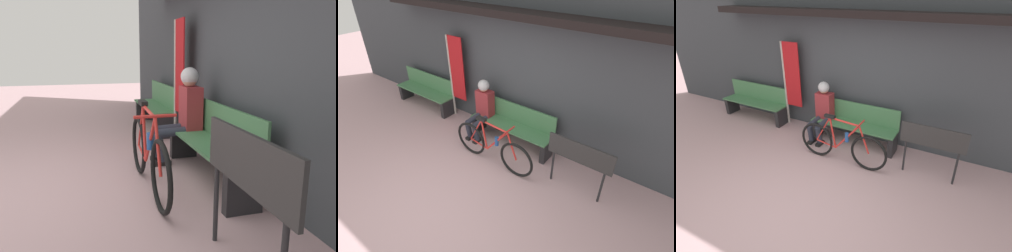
{
  "view_description": "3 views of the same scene",
  "coord_description": "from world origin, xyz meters",
  "views": [
    {
      "loc": [
        3.22,
        0.52,
        1.42
      ],
      "look_at": [
        -0.16,
        1.47,
        0.62
      ],
      "focal_mm": 35.0,
      "sensor_mm": 36.0,
      "label": 1
    },
    {
      "loc": [
        2.51,
        -1.66,
        3.29
      ],
      "look_at": [
        0.1,
        1.53,
        0.68
      ],
      "focal_mm": 28.0,
      "sensor_mm": 36.0,
      "label": 2
    },
    {
      "loc": [
        1.96,
        -2.37,
        2.84
      ],
      "look_at": [
        -0.04,
        1.46,
        0.61
      ],
      "focal_mm": 28.0,
      "sensor_mm": 36.0,
      "label": 3
    }
  ],
  "objects": [
    {
      "name": "bicycle",
      "position": [
        0.05,
        1.19,
        0.37
      ],
      "size": [
        1.73,
        0.4,
        0.91
      ],
      "color": "black",
      "rests_on": "ground_plane"
    },
    {
      "name": "park_bench_far",
      "position": [
        -2.75,
        1.95,
        0.4
      ],
      "size": [
        1.73,
        0.42,
        0.84
      ],
      "color": "#477F51",
      "rests_on": "ground_plane"
    },
    {
      "name": "storefront_wall",
      "position": [
        0.0,
        2.31,
        1.66
      ],
      "size": [
        12.0,
        0.56,
        3.2
      ],
      "color": "#3D4247",
      "rests_on": "ground_plane"
    },
    {
      "name": "park_bench_near",
      "position": [
        -0.06,
        1.95,
        0.4
      ],
      "size": [
        1.79,
        0.42,
        0.84
      ],
      "color": "#477F51",
      "rests_on": "ground_plane"
    },
    {
      "name": "person_seated",
      "position": [
        -0.74,
        1.84,
        0.7
      ],
      "size": [
        0.34,
        0.63,
        1.23
      ],
      "color": "#2D3342",
      "rests_on": "ground_plane"
    },
    {
      "name": "signboard",
      "position": [
        1.55,
        1.48,
        0.72
      ],
      "size": [
        1.05,
        0.04,
        0.95
      ],
      "color": "#232326",
      "rests_on": "ground_plane"
    },
    {
      "name": "banner_pole",
      "position": [
        -1.7,
        2.06,
        1.13
      ],
      "size": [
        0.45,
        0.05,
        1.91
      ],
      "color": "#B7B2A8",
      "rests_on": "ground_plane"
    },
    {
      "name": "ground_plane",
      "position": [
        0.0,
        0.0,
        0.0
      ],
      "size": [
        24.0,
        24.0,
        0.0
      ],
      "primitive_type": "plane",
      "color": "#C69EA3"
    }
  ]
}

